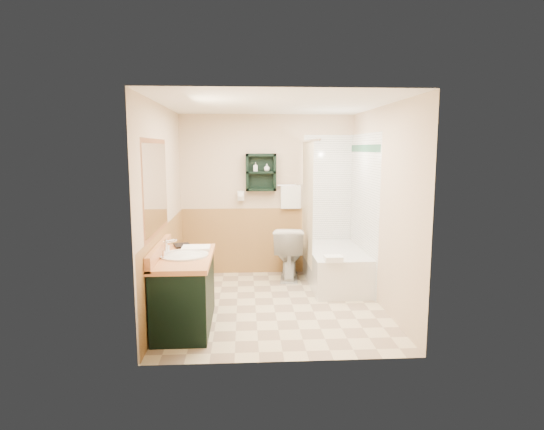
{
  "coord_description": "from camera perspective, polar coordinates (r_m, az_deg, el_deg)",
  "views": [
    {
      "loc": [
        -0.35,
        -5.33,
        1.9
      ],
      "look_at": [
        -0.01,
        0.2,
        1.09
      ],
      "focal_mm": 30.0,
      "sensor_mm": 36.0,
      "label": 1
    }
  ],
  "objects": [
    {
      "name": "wainscot_left",
      "position": [
        5.59,
        -13.11,
        -6.36
      ],
      "size": [
        2.98,
        2.98,
        1.0
      ],
      "primitive_type": null,
      "color": "#B7874A",
      "rests_on": "left_wall"
    },
    {
      "name": "wainscot_back",
      "position": [
        6.97,
        -0.57,
        -3.23
      ],
      "size": [
        2.58,
        2.58,
        1.0
      ],
      "primitive_type": null,
      "color": "#B7874A",
      "rests_on": "back_wall"
    },
    {
      "name": "left_wall",
      "position": [
        5.47,
        -13.72,
        0.76
      ],
      "size": [
        0.04,
        3.0,
        2.4
      ],
      "primitive_type": "cube",
      "color": "beige",
      "rests_on": "ground"
    },
    {
      "name": "towel_bar",
      "position": [
        6.84,
        2.37,
        3.74
      ],
      "size": [
        0.4,
        0.06,
        0.4
      ],
      "primitive_type": null,
      "color": "white",
      "rests_on": "back_wall"
    },
    {
      "name": "vanity",
      "position": [
        5.02,
        -10.89,
        -9.35
      ],
      "size": [
        0.59,
        1.21,
        0.77
      ],
      "primitive_type": "cube",
      "color": "black",
      "rests_on": "ground"
    },
    {
      "name": "toilet",
      "position": [
        6.69,
        2.1,
        -4.76
      ],
      "size": [
        0.52,
        0.82,
        0.76
      ],
      "primitive_type": "imported",
      "rotation": [
        0.0,
        0.0,
        3.03
      ],
      "color": "silver",
      "rests_on": "ground"
    },
    {
      "name": "soap_bottle_b",
      "position": [
        6.75,
        -0.65,
        5.88
      ],
      "size": [
        0.09,
        0.11,
        0.09
      ],
      "primitive_type": "imported",
      "rotation": [
        0.0,
        0.0,
        -0.03
      ],
      "color": "silver",
      "rests_on": "wall_shelf"
    },
    {
      "name": "tile_right",
      "position": [
        6.36,
        11.37,
        0.51
      ],
      "size": [
        1.5,
        1.5,
        2.1
      ],
      "primitive_type": null,
      "color": "white",
      "rests_on": "right_wall"
    },
    {
      "name": "tile_accent",
      "position": [
        6.3,
        11.51,
        8.19
      ],
      "size": [
        1.5,
        1.5,
        0.1
      ],
      "primitive_type": null,
      "color": "#154C31",
      "rests_on": "right_wall"
    },
    {
      "name": "soap_bottle_a",
      "position": [
        6.74,
        -2.08,
        5.77
      ],
      "size": [
        0.07,
        0.14,
        0.06
      ],
      "primitive_type": "imported",
      "rotation": [
        0.0,
        0.0,
        -0.11
      ],
      "color": "silver",
      "rests_on": "wall_shelf"
    },
    {
      "name": "right_wall",
      "position": [
        5.63,
        13.75,
        0.98
      ],
      "size": [
        0.04,
        3.0,
        2.4
      ],
      "primitive_type": "cube",
      "color": "beige",
      "rests_on": "ground"
    },
    {
      "name": "curtain_rod",
      "position": [
        6.15,
        4.77,
        9.26
      ],
      "size": [
        0.03,
        1.6,
        0.03
      ],
      "primitive_type": "cylinder",
      "rotation": [
        1.57,
        0.0,
        0.0
      ],
      "color": "silver",
      "rests_on": "back_wall"
    },
    {
      "name": "counter_towel",
      "position": [
        5.16,
        -9.53,
        -4.14
      ],
      "size": [
        0.31,
        0.24,
        0.04
      ],
      "primitive_type": "cube",
      "color": "white",
      "rests_on": "vanity"
    },
    {
      "name": "floor",
      "position": [
        5.67,
        0.22,
        -11.21
      ],
      "size": [
        3.0,
        3.0,
        0.0
      ],
      "primitive_type": "plane",
      "color": "beige",
      "rests_on": "ground"
    },
    {
      "name": "back_wall",
      "position": [
        6.9,
        -0.59,
        2.53
      ],
      "size": [
        2.6,
        0.04,
        2.4
      ],
      "primitive_type": "cube",
      "color": "beige",
      "rests_on": "ground"
    },
    {
      "name": "hair_dryer",
      "position": [
        6.8,
        -3.93,
        2.43
      ],
      "size": [
        0.1,
        0.24,
        0.18
      ],
      "primitive_type": null,
      "color": "white",
      "rests_on": "back_wall"
    },
    {
      "name": "bathtub",
      "position": [
        6.5,
        7.96,
        -6.41
      ],
      "size": [
        0.76,
        1.5,
        0.5
      ],
      "primitive_type": "cube",
      "color": "silver",
      "rests_on": "ground"
    },
    {
      "name": "shower_curtain",
      "position": [
        6.36,
        4.45,
        1.57
      ],
      "size": [
        1.05,
        1.05,
        1.7
      ],
      "primitive_type": null,
      "color": "beige",
      "rests_on": "curtain_rod"
    },
    {
      "name": "vanity_book",
      "position": [
        5.35,
        -12.19,
        -2.7
      ],
      "size": [
        0.18,
        0.07,
        0.24
      ],
      "primitive_type": "imported",
      "rotation": [
        0.0,
        0.0,
        0.28
      ],
      "color": "black",
      "rests_on": "vanity"
    },
    {
      "name": "tub_towel",
      "position": [
        5.73,
        7.69,
        -5.45
      ],
      "size": [
        0.22,
        0.18,
        0.07
      ],
      "primitive_type": "cube",
      "color": "white",
      "rests_on": "bathtub"
    },
    {
      "name": "mirror_frame",
      "position": [
        4.89,
        -14.39,
        3.41
      ],
      "size": [
        1.3,
        1.3,
        1.0
      ],
      "primitive_type": null,
      "color": "brown",
      "rests_on": "left_wall"
    },
    {
      "name": "wall_shelf",
      "position": [
        6.75,
        -1.4,
        5.39
      ],
      "size": [
        0.45,
        0.15,
        0.55
      ],
      "primitive_type": "cube",
      "color": "black",
      "rests_on": "back_wall"
    },
    {
      "name": "ceiling",
      "position": [
        5.37,
        0.24,
        13.92
      ],
      "size": [
        2.6,
        3.0,
        0.04
      ],
      "primitive_type": "cube",
      "color": "white",
      "rests_on": "back_wall"
    },
    {
      "name": "mirror_glass",
      "position": [
        4.89,
        -14.33,
        3.41
      ],
      "size": [
        1.2,
        1.2,
        0.9
      ],
      "primitive_type": null,
      "color": "white",
      "rests_on": "left_wall"
    },
    {
      "name": "tile_back",
      "position": [
        7.0,
        7.84,
        1.3
      ],
      "size": [
        0.95,
        0.95,
        2.1
      ],
      "primitive_type": null,
      "color": "white",
      "rests_on": "back_wall"
    }
  ]
}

